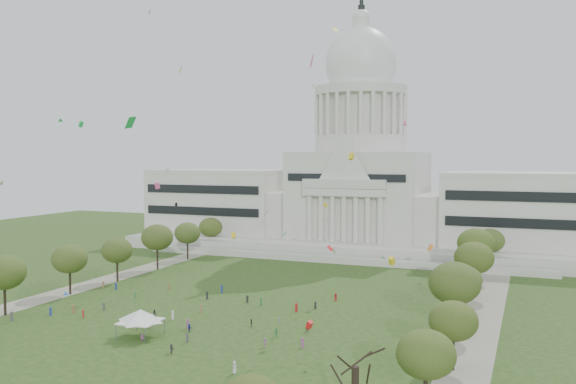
{
  "coord_description": "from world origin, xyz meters",
  "views": [
    {
      "loc": [
        57.05,
        -96.75,
        32.91
      ],
      "look_at": [
        0.0,
        45.0,
        24.0
      ],
      "focal_mm": 38.0,
      "sensor_mm": 36.0,
      "label": 1
    }
  ],
  "objects": [
    {
      "name": "kite_swarm",
      "position": [
        0.89,
        10.41,
        23.53
      ],
      "size": [
        81.06,
        104.82,
        58.77
      ],
      "color": "#E54C8C",
      "rests_on": "ground"
    },
    {
      "name": "row_tree_l_5",
      "position": [
        -45.22,
        71.01,
        8.42
      ],
      "size": [
        8.33,
        8.33,
        11.85
      ],
      "color": "black",
      "rests_on": "ground"
    },
    {
      "name": "capitol",
      "position": [
        0.0,
        113.59,
        22.3
      ],
      "size": [
        160.0,
        64.5,
        91.3
      ],
      "color": "beige",
      "rests_on": "ground"
    },
    {
      "name": "path_left",
      "position": [
        -48.0,
        30.0,
        0.02
      ],
      "size": [
        8.0,
        160.0,
        0.04
      ],
      "primitive_type": "cube",
      "color": "gray",
      "rests_on": "ground"
    },
    {
      "name": "row_tree_l_4",
      "position": [
        -44.08,
        52.42,
        9.39
      ],
      "size": [
        9.29,
        9.29,
        13.21
      ],
      "color": "black",
      "rests_on": "ground"
    },
    {
      "name": "person_11",
      "position": [
        1.63,
        -11.24,
        0.82
      ],
      "size": [
        1.59,
        1.34,
        1.63
      ],
      "primitive_type": "imported",
      "rotation": [
        0.0,
        0.0,
        2.55
      ],
      "color": "#4C4C51",
      "rests_on": "ground"
    },
    {
      "name": "row_tree_l_3",
      "position": [
        -44.09,
        33.92,
        8.21
      ],
      "size": [
        8.12,
        8.12,
        11.55
      ],
      "color": "black",
      "rests_on": "ground"
    },
    {
      "name": "person_0",
      "position": [
        39.96,
        13.06,
        0.86
      ],
      "size": [
        0.87,
        1.0,
        1.72
      ],
      "primitive_type": "imported",
      "rotation": [
        0.0,
        0.0,
        5.18
      ],
      "color": "#26262B",
      "rests_on": "ground"
    },
    {
      "name": "person_7",
      "position": [
        -6.68,
        -7.81,
        0.83
      ],
      "size": [
        0.73,
        0.64,
        1.66
      ],
      "primitive_type": "imported",
      "rotation": [
        0.0,
        0.0,
        3.53
      ],
      "color": "#994C8C",
      "rests_on": "ground"
    },
    {
      "name": "row_tree_r_6",
      "position": [
        45.96,
        88.13,
        8.51
      ],
      "size": [
        8.42,
        8.42,
        11.97
      ],
      "color": "black",
      "rests_on": "ground"
    },
    {
      "name": "row_tree_l_1",
      "position": [
        -44.07,
        -2.96,
        8.95
      ],
      "size": [
        8.86,
        8.86,
        12.59
      ],
      "color": "black",
      "rests_on": "ground"
    },
    {
      "name": "person_9",
      "position": [
        14.25,
        4.02,
        0.85
      ],
      "size": [
        0.94,
        1.23,
        1.7
      ],
      "primitive_type": "imported",
      "rotation": [
        0.0,
        0.0,
        1.18
      ],
      "color": "#33723F",
      "rests_on": "ground"
    },
    {
      "name": "row_tree_r_3",
      "position": [
        44.4,
        34.48,
        7.08
      ],
      "size": [
        7.01,
        7.01,
        9.98
      ],
      "color": "black",
      "rests_on": "ground"
    },
    {
      "name": "event_tent",
      "position": [
        -8.83,
        -5.23,
        4.02
      ],
      "size": [
        9.92,
        9.92,
        5.19
      ],
      "color": "#4C4C4C",
      "rests_on": "ground"
    },
    {
      "name": "person_4",
      "position": [
        7.1,
        8.33,
        0.76
      ],
      "size": [
        0.76,
        1.01,
        1.52
      ],
      "primitive_type": "imported",
      "rotation": [
        0.0,
        0.0,
        5.06
      ],
      "color": "#26262B",
      "rests_on": "ground"
    },
    {
      "name": "person_2",
      "position": [
        18.48,
        8.85,
        0.93
      ],
      "size": [
        1.05,
        1.0,
        1.85
      ],
      "primitive_type": "imported",
      "rotation": [
        0.0,
        0.0,
        0.68
      ],
      "color": "#4C4C51",
      "rests_on": "ground"
    },
    {
      "name": "distant_crowd",
      "position": [
        -13.24,
        14.16,
        0.87
      ],
      "size": [
        63.38,
        41.32,
        1.94
      ],
      "color": "navy",
      "rests_on": "ground"
    },
    {
      "name": "path_right",
      "position": [
        48.0,
        30.0,
        0.02
      ],
      "size": [
        8.0,
        160.0,
        0.04
      ],
      "primitive_type": "cube",
      "color": "gray",
      "rests_on": "ground"
    },
    {
      "name": "person_5",
      "position": [
        -2.17,
        0.75,
        0.79
      ],
      "size": [
        1.54,
        1.31,
        1.58
      ],
      "primitive_type": "imported",
      "rotation": [
        0.0,
        0.0,
        2.54
      ],
      "color": "navy",
      "rests_on": "ground"
    },
    {
      "name": "row_tree_l_6",
      "position": [
        -46.87,
        89.14,
        8.27
      ],
      "size": [
        8.19,
        8.19,
        11.64
      ],
      "color": "black",
      "rests_on": "ground"
    },
    {
      "name": "person_8",
      "position": [
        -14.06,
        6.83,
        0.86
      ],
      "size": [
        0.86,
        0.56,
        1.72
      ],
      "primitive_type": "imported",
      "rotation": [
        0.0,
        0.0,
        3.19
      ],
      "color": "#4C4C51",
      "rests_on": "ground"
    },
    {
      "name": "big_bare_tree",
      "position": [
        38.0,
        -28.0,
        8.67
      ],
      "size": [
        6.0,
        5.0,
        12.8
      ],
      "color": "black",
      "rests_on": "ground"
    },
    {
      "name": "row_tree_r_0",
      "position": [
        44.94,
        -19.59,
        7.75
      ],
      "size": [
        7.67,
        7.67,
        10.91
      ],
      "color": "black",
      "rests_on": "ground"
    },
    {
      "name": "ground",
      "position": [
        0.0,
        0.0,
        0.0
      ],
      "size": [
        400.0,
        400.0,
        0.0
      ],
      "primitive_type": "plane",
      "color": "#2A481A",
      "rests_on": "ground"
    },
    {
      "name": "row_tree_r_5",
      "position": [
        43.49,
        70.19,
        9.93
      ],
      "size": [
        9.82,
        9.82,
        13.96
      ],
      "color": "black",
      "rests_on": "ground"
    },
    {
      "name": "row_tree_l_2",
      "position": [
        -45.04,
        17.3,
        8.51
      ],
      "size": [
        8.42,
        8.42,
        11.97
      ],
      "color": "black",
      "rests_on": "ground"
    },
    {
      "name": "row_tree_r_4",
      "position": [
        44.76,
        50.04,
        9.29
      ],
      "size": [
        9.19,
        9.19,
        13.06
      ],
      "color": "black",
      "rests_on": "ground"
    },
    {
      "name": "person_6",
      "position": [
        15.7,
        -15.76,
        0.97
      ],
      "size": [
        0.75,
        1.03,
        1.95
      ],
      "primitive_type": "imported",
      "rotation": [
        0.0,
        0.0,
        1.72
      ],
      "color": "silver",
      "rests_on": "ground"
    },
    {
      "name": "person_3",
      "position": [
        14.72,
        -2.37,
        0.83
      ],
      "size": [
        0.81,
        1.17,
        1.65
      ],
      "primitive_type": "imported",
      "rotation": [
        0.0,
        0.0,
        4.97
      ],
      "color": "#994C8C",
      "rests_on": "ground"
    },
    {
      "name": "person_10",
      "position": [
        11.46,
        12.01,
        0.74
      ],
      "size": [
        0.65,
        0.95,
        1.48
      ],
      "primitive_type": "imported",
      "rotation": [
        0.0,
        0.0,
        1.35
      ],
      "color": "silver",
      "rests_on": "ground"
    },
    {
      "name": "row_tree_r_1",
      "position": [
        46.22,
        -1.75,
        7.66
      ],
      "size": [
        7.58,
        7.58,
        10.78
      ],
      "color": "black",
      "rests_on": "ground"
    },
    {
      "name": "row_tree_r_2",
      "position": [
        44.17,
        17.44,
        9.66
      ],
      "size": [
        9.55,
        9.55,
        13.58
      ],
      "color": "black",
      "rests_on": "ground"
    }
  ]
}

